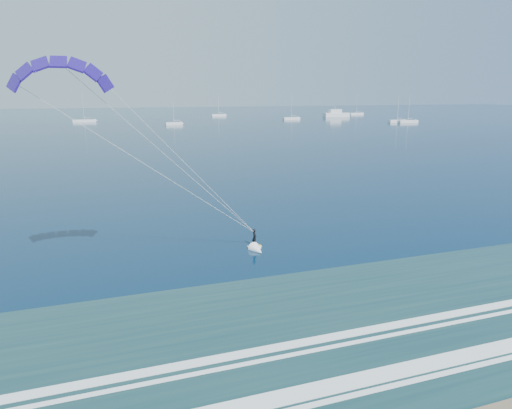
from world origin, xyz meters
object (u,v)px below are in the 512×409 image
(sailboat_3, at_px, (174,123))
(sailboat_5, at_px, (291,118))
(sailboat_2, at_px, (84,121))
(kitesurfer_rig, at_px, (174,163))
(sailboat_7, at_px, (408,121))
(sailboat_4, at_px, (219,115))
(sailboat_8, at_px, (356,114))
(sailboat_6, at_px, (397,121))
(motor_yacht, at_px, (336,114))

(sailboat_3, height_order, sailboat_5, sailboat_5)
(sailboat_2, distance_m, sailboat_3, 50.83)
(kitesurfer_rig, height_order, sailboat_5, kitesurfer_rig)
(sailboat_3, xyz_separation_m, sailboat_7, (106.26, -20.27, 0.01))
(sailboat_2, relative_size, sailboat_4, 1.18)
(sailboat_3, relative_size, sailboat_8, 0.79)
(sailboat_5, xyz_separation_m, sailboat_6, (38.20, -38.00, -0.00))
(sailboat_5, bearing_deg, motor_yacht, 25.84)
(sailboat_3, bearing_deg, sailboat_5, 18.49)
(kitesurfer_rig, height_order, motor_yacht, kitesurfer_rig)
(sailboat_4, relative_size, sailboat_8, 0.93)
(sailboat_7, relative_size, sailboat_8, 1.02)
(motor_yacht, bearing_deg, sailboat_4, 154.16)
(sailboat_3, height_order, sailboat_4, sailboat_4)
(sailboat_2, xyz_separation_m, sailboat_3, (37.39, -34.42, -0.02))
(sailboat_2, height_order, sailboat_5, sailboat_2)
(kitesurfer_rig, distance_m, sailboat_8, 274.72)
(sailboat_6, bearing_deg, sailboat_8, 72.66)
(sailboat_2, distance_m, sailboat_8, 166.31)
(sailboat_5, bearing_deg, kitesurfer_rig, -115.81)
(sailboat_4, distance_m, sailboat_7, 112.71)
(sailboat_3, distance_m, sailboat_6, 104.51)
(motor_yacht, bearing_deg, sailboat_3, -158.81)
(kitesurfer_rig, xyz_separation_m, sailboat_7, (132.91, 147.56, -7.81))
(sailboat_6, bearing_deg, sailboat_7, -53.07)
(sailboat_4, bearing_deg, sailboat_3, -118.70)
(kitesurfer_rig, distance_m, sailboat_2, 202.68)
(sailboat_6, bearing_deg, sailboat_2, 160.18)
(sailboat_3, bearing_deg, sailboat_6, -8.94)
(sailboat_5, distance_m, sailboat_7, 58.86)
(kitesurfer_rig, distance_m, sailboat_4, 246.03)
(sailboat_6, bearing_deg, sailboat_5, 135.15)
(kitesurfer_rig, bearing_deg, sailboat_3, 80.98)
(kitesurfer_rig, distance_m, sailboat_5, 210.73)
(sailboat_5, bearing_deg, sailboat_8, 31.56)
(sailboat_4, distance_m, sailboat_6, 107.68)
(kitesurfer_rig, bearing_deg, sailboat_4, 74.75)
(kitesurfer_rig, relative_size, sailboat_4, 1.65)
(sailboat_8, bearing_deg, sailboat_4, 173.82)
(motor_yacht, distance_m, sailboat_4, 69.71)
(kitesurfer_rig, bearing_deg, sailboat_8, 55.98)
(sailboat_3, relative_size, sailboat_7, 0.78)
(sailboat_4, bearing_deg, sailboat_5, -60.46)
(sailboat_5, relative_size, sailboat_8, 0.97)
(sailboat_4, xyz_separation_m, sailboat_7, (68.24, -89.70, 0.00))
(sailboat_3, xyz_separation_m, sailboat_5, (65.03, 21.75, 0.01))
(kitesurfer_rig, distance_m, sailboat_7, 198.74)
(sailboat_4, bearing_deg, motor_yacht, -25.84)
(sailboat_2, relative_size, sailboat_8, 1.09)
(sailboat_2, distance_m, sailboat_6, 149.48)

